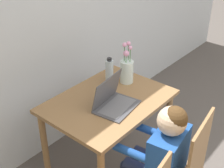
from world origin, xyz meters
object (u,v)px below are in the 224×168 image
Objects in this scene: laptop at (113,100)px; flower_vase at (127,70)px; water_bottle at (109,72)px; person_seated at (161,150)px.

laptop is 1.01× the size of flower_vase.
water_bottle is (-0.12, 0.09, -0.00)m from flower_vase.
person_seated is 0.76m from flower_vase.
flower_vase is 1.50× the size of water_bottle.
laptop is at bearing -104.33° from person_seated.
person_seated is at bearing -112.33° from water_bottle.
laptop is 0.38m from flower_vase.
person_seated is 0.49m from laptop.
laptop is (0.05, 0.46, 0.18)m from person_seated.
laptop is 0.33m from water_bottle.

